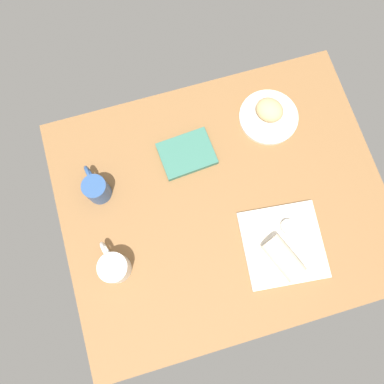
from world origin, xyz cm
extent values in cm
cube|color=olive|center=(0.00, 0.00, 2.00)|extent=(110.00, 90.00, 4.00)
cylinder|color=silver|center=(-24.73, -24.83, 4.70)|extent=(21.11, 21.11, 1.40)
ellipsoid|color=tan|center=(-24.67, -25.85, 8.52)|extent=(12.91, 13.13, 6.24)
cube|color=silver|center=(-14.38, 19.65, 4.80)|extent=(28.48, 28.48, 1.60)
cylinder|color=silver|center=(-17.20, 14.56, 6.97)|extent=(4.55, 4.55, 2.74)
cylinder|color=#C05E26|center=(-17.20, 14.56, 8.04)|extent=(3.73, 3.73, 0.40)
cylinder|color=beige|center=(-12.13, 23.72, 9.08)|extent=(11.53, 15.32, 6.96)
cube|color=#387260|center=(7.30, -19.52, 5.11)|extent=(19.33, 15.31, 2.22)
cylinder|color=white|center=(39.91, 11.90, 8.47)|extent=(9.38, 9.38, 8.95)
cylinder|color=#B47E39|center=(39.91, 11.90, 12.35)|extent=(7.69, 7.69, 0.40)
torus|color=white|center=(41.41, 5.92, 8.47)|extent=(2.76, 6.66, 6.57)
cylinder|color=#2D518C|center=(39.60, -14.48, 8.87)|extent=(8.01, 8.01, 9.73)
cylinder|color=#AE7C46|center=(39.60, -14.48, 13.13)|extent=(6.57, 6.57, 0.40)
torus|color=#2D518C|center=(40.72, -19.98, 8.87)|extent=(2.58, 7.14, 7.04)
camera|label=1|loc=(18.21, 24.52, 131.54)|focal=35.92mm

